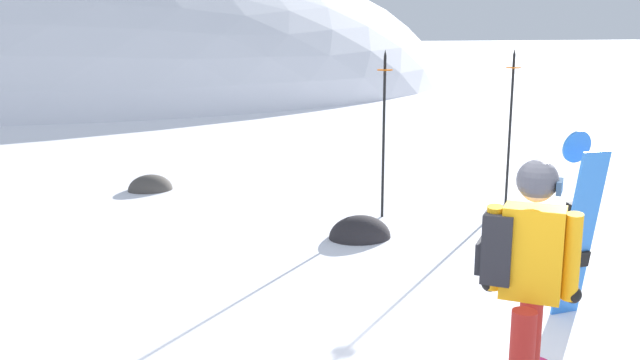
% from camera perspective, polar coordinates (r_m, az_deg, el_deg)
% --- Properties ---
extents(ridge_peak_main, '(35.32, 31.79, 13.13)m').
position_cam_1_polar(ridge_peak_main, '(35.69, -19.38, 7.59)').
color(ridge_peak_main, white).
rests_on(ridge_peak_main, ground).
extents(snowboarder_main, '(1.35, 1.42, 1.71)m').
position_cam_1_polar(snowboarder_main, '(4.51, 16.57, -8.31)').
color(snowboarder_main, '#D11E5B').
rests_on(snowboarder_main, ground).
extents(spare_snowboard, '(0.28, 0.29, 1.64)m').
position_cam_1_polar(spare_snowboard, '(6.31, 20.60, -3.54)').
color(spare_snowboard, blue).
rests_on(spare_snowboard, ground).
extents(piste_marker_near, '(0.20, 0.20, 2.22)m').
position_cam_1_polar(piste_marker_near, '(10.16, 15.47, 4.97)').
color(piste_marker_near, black).
rests_on(piste_marker_near, ground).
extents(piste_marker_far, '(0.20, 0.20, 2.23)m').
position_cam_1_polar(piste_marker_far, '(9.14, 5.30, 4.62)').
color(piste_marker_far, black).
rests_on(piste_marker_far, ground).
extents(rock_mid, '(0.69, 0.59, 0.49)m').
position_cam_1_polar(rock_mid, '(11.23, -13.83, -0.80)').
color(rock_mid, '#4C4742').
rests_on(rock_mid, ground).
extents(rock_small, '(0.77, 0.65, 0.54)m').
position_cam_1_polar(rock_small, '(8.44, 3.31, -4.76)').
color(rock_small, '#282628').
rests_on(rock_small, ground).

